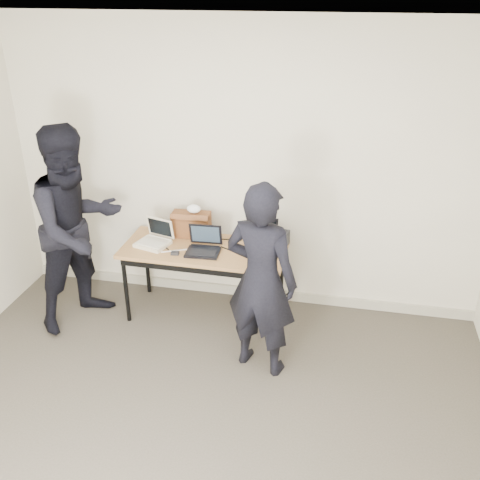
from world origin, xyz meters
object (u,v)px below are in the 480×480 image
(desk, at_px, (204,254))
(person_typist, at_px, (261,281))
(laptop_beige, at_px, (155,240))
(laptop_right, at_px, (262,240))
(leather_satchel, at_px, (191,224))
(person_observer, at_px, (77,228))
(equipment_box, at_px, (275,239))
(laptop_center, at_px, (204,246))

(desk, distance_m, person_typist, 0.91)
(laptop_beige, bearing_deg, person_typist, -13.56)
(desk, height_order, laptop_right, laptop_right)
(laptop_beige, height_order, leather_satchel, leather_satchel)
(desk, distance_m, person_observer, 1.15)
(laptop_right, relative_size, equipment_box, 1.72)
(laptop_right, distance_m, leather_satchel, 0.70)
(person_typist, bearing_deg, leather_satchel, -30.23)
(laptop_right, bearing_deg, person_observer, 176.02)
(laptop_center, relative_size, leather_satchel, 0.85)
(laptop_center, bearing_deg, desk, 104.97)
(leather_satchel, relative_size, person_typist, 0.22)
(laptop_right, xyz_separation_m, equipment_box, (0.12, 0.02, 0.01))
(laptop_beige, bearing_deg, equipment_box, 26.14)
(laptop_beige, relative_size, laptop_center, 1.11)
(equipment_box, distance_m, person_observer, 1.78)
(desk, relative_size, leather_satchel, 4.10)
(equipment_box, bearing_deg, desk, -163.06)
(laptop_beige, distance_m, person_observer, 0.69)
(laptop_beige, relative_size, person_typist, 0.21)
(desk, distance_m, laptop_center, 0.12)
(laptop_right, bearing_deg, leather_satchel, 156.57)
(laptop_center, distance_m, person_observer, 1.14)
(laptop_right, height_order, person_typist, person_typist)
(laptop_right, bearing_deg, laptop_beige, 171.51)
(desk, height_order, laptop_center, laptop_center)
(equipment_box, xyz_separation_m, person_observer, (-1.72, -0.44, 0.15))
(laptop_beige, relative_size, laptop_right, 0.87)
(laptop_center, bearing_deg, person_typist, -45.86)
(laptop_right, xyz_separation_m, leather_satchel, (-0.69, 0.06, 0.07))
(person_observer, bearing_deg, desk, -47.25)
(leather_satchel, bearing_deg, laptop_right, -7.59)
(person_typist, bearing_deg, laptop_beige, -13.26)
(desk, relative_size, laptop_right, 3.80)
(laptop_center, relative_size, equipment_box, 1.35)
(laptop_right, height_order, equipment_box, laptop_right)
(laptop_center, relative_size, person_observer, 0.17)
(laptop_center, distance_m, person_typist, 0.85)
(laptop_right, bearing_deg, laptop_center, -175.24)
(leather_satchel, distance_m, person_observer, 1.03)
(laptop_beige, height_order, person_observer, person_observer)
(person_typist, distance_m, person_observer, 1.77)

